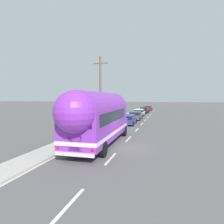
{
  "coord_description": "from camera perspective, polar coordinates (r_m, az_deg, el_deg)",
  "views": [
    {
      "loc": [
        3.17,
        -14.16,
        3.71
      ],
      "look_at": [
        -1.61,
        3.36,
        2.37
      ],
      "focal_mm": 31.69,
      "sensor_mm": 36.0,
      "label": 1
    }
  ],
  "objects": [
    {
      "name": "ground_plane",
      "position": [
        14.98,
        2.6,
        -10.12
      ],
      "size": [
        300.0,
        300.0,
        0.0
      ],
      "primitive_type": "plane",
      "color": "#565454"
    },
    {
      "name": "lane_markings",
      "position": [
        28.0,
        3.59,
        -3.38
      ],
      "size": [
        3.58,
        80.0,
        0.01
      ],
      "color": "silver",
      "rests_on": "ground"
    },
    {
      "name": "sidewalk_slab",
      "position": [
        25.59,
        -2.15,
        -3.94
      ],
      "size": [
        1.92,
        90.0,
        0.15
      ],
      "primitive_type": "cube",
      "color": "#ADA89E",
      "rests_on": "ground"
    },
    {
      "name": "utility_pole",
      "position": [
        23.54,
        -3.37,
        5.96
      ],
      "size": [
        1.8,
        0.24,
        8.5
      ],
      "color": "brown",
      "rests_on": "ground"
    },
    {
      "name": "painted_bus",
      "position": [
        14.9,
        -3.96,
        -1.2
      ],
      "size": [
        2.69,
        11.49,
        4.12
      ],
      "color": "purple",
      "rests_on": "ground"
    },
    {
      "name": "car_lead",
      "position": [
        27.09,
        4.69,
        -1.98
      ],
      "size": [
        1.97,
        4.57,
        1.37
      ],
      "color": "navy",
      "rests_on": "ground"
    },
    {
      "name": "car_second",
      "position": [
        33.19,
        6.74,
        -0.94
      ],
      "size": [
        2.02,
        4.5,
        1.37
      ],
      "color": "#474C51",
      "rests_on": "ground"
    },
    {
      "name": "car_third",
      "position": [
        40.15,
        7.87,
        0.02
      ],
      "size": [
        2.05,
        4.46,
        1.37
      ],
      "color": "white",
      "rests_on": "ground"
    },
    {
      "name": "car_fourth",
      "position": [
        47.86,
        9.35,
        0.69
      ],
      "size": [
        1.98,
        4.76,
        1.37
      ],
      "color": "black",
      "rests_on": "ground"
    },
    {
      "name": "car_fifth",
      "position": [
        56.72,
        10.37,
        1.22
      ],
      "size": [
        2.06,
        4.62,
        1.37
      ],
      "color": "#A5191E",
      "rests_on": "ground"
    }
  ]
}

